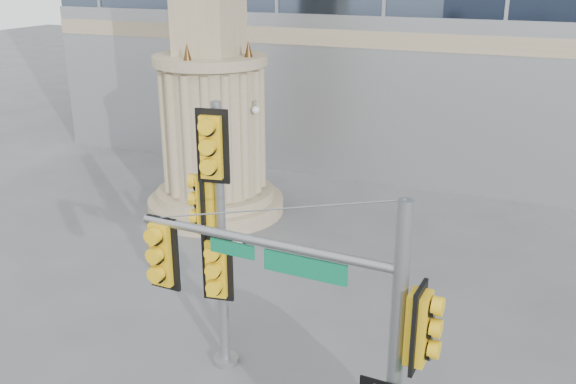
% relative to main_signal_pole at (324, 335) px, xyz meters
% --- Properties ---
extents(monument, '(4.40, 4.40, 16.60)m').
position_rel_main_signal_pole_xyz_m(monument, '(-7.54, 10.45, 2.27)').
color(monument, '#9B8C69').
rests_on(monument, ground).
extents(main_signal_pole, '(4.06, 0.56, 5.24)m').
position_rel_main_signal_pole_xyz_m(main_signal_pole, '(0.00, 0.00, 0.00)').
color(main_signal_pole, slate).
rests_on(main_signal_pole, ground).
extents(secondary_signal_pole, '(0.98, 0.71, 5.42)m').
position_rel_main_signal_pole_xyz_m(secondary_signal_pole, '(-3.25, 2.96, -0.06)').
color(secondary_signal_pole, slate).
rests_on(secondary_signal_pole, ground).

